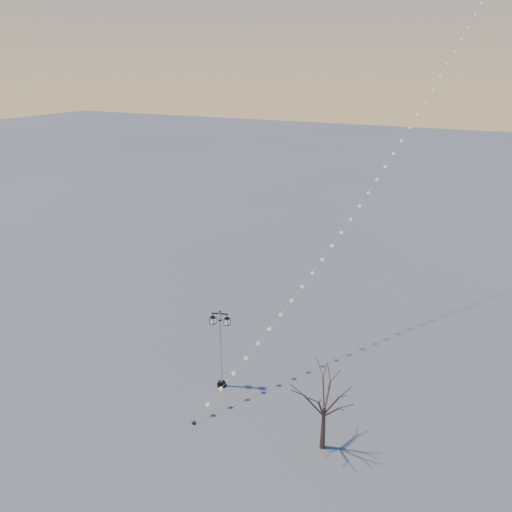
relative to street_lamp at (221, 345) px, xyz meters
The scene contains 4 objects.
ground 4.80m from the street_lamp, 82.33° to the right, with size 300.00×300.00×0.00m, color slate.
street_lamp is the anchor object (origin of this frame).
bare_tree 7.90m from the street_lamp, 18.80° to the right, with size 2.71×2.71×4.49m.
kite_train 20.47m from the street_lamp, 68.49° to the left, with size 11.67×38.87×30.48m.
Camera 1 is at (14.01, -20.58, 18.85)m, focal length 37.58 mm.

